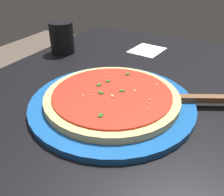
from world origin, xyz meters
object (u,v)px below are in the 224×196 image
Objects in this scene: serving_plate at (112,103)px; cup_tall_drink at (62,38)px; napkin_folded_right at (147,50)px; pizza_server at (188,99)px; pizza at (112,97)px.

serving_plate is 0.40m from cup_tall_drink.
cup_tall_drink is at bearing -58.33° from napkin_folded_right.
cup_tall_drink reaches higher than napkin_folded_right.
cup_tall_drink reaches higher than pizza_server.
napkin_folded_right is at bearing -145.21° from pizza_server.
pizza_server is (-0.08, 0.16, 0.01)m from serving_plate.
cup_tall_drink is (-0.23, -0.32, 0.03)m from pizza.
napkin_folded_right is at bearing 121.67° from cup_tall_drink.
serving_plate is at bearing -63.61° from pizza_server.
pizza is 0.17m from pizza_server.
pizza is at bearing 54.20° from cup_tall_drink.
serving_plate is 0.39m from napkin_folded_right.
serving_plate is at bearing 8.95° from napkin_folded_right.
cup_tall_drink is 0.87× the size of napkin_folded_right.
napkin_folded_right is at bearing -171.05° from pizza.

